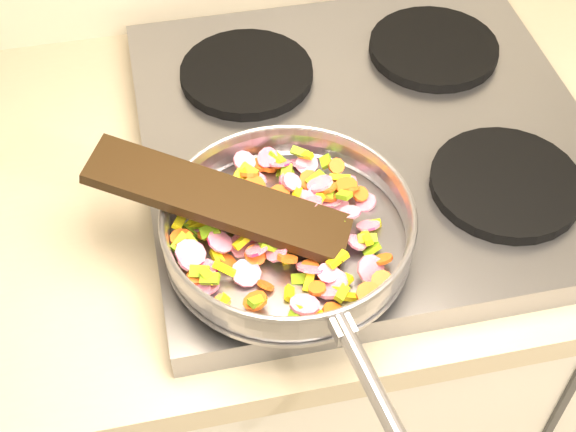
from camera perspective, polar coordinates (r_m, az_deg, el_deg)
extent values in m
cube|color=#939399|center=(1.10, 5.58, 5.41)|extent=(0.60, 0.60, 0.04)
cylinder|color=black|center=(0.96, -0.06, -0.18)|extent=(0.19, 0.19, 0.02)
cylinder|color=black|center=(1.04, 15.24, 2.26)|extent=(0.19, 0.19, 0.02)
cylinder|color=black|center=(1.16, -2.96, 10.10)|extent=(0.19, 0.19, 0.02)
cylinder|color=black|center=(1.23, 10.30, 11.67)|extent=(0.19, 0.19, 0.02)
cylinder|color=#9E9EA5|center=(0.93, 0.00, -1.79)|extent=(0.29, 0.29, 0.01)
torus|color=#9E9EA5|center=(0.91, 0.00, -0.73)|extent=(0.32, 0.32, 0.05)
torus|color=#9E9EA5|center=(0.89, 0.00, 0.17)|extent=(0.29, 0.29, 0.01)
cylinder|color=#9E9EA5|center=(0.77, 6.44, -12.70)|extent=(0.05, 0.19, 0.02)
cube|color=#9E9EA5|center=(0.81, 3.87, -7.88)|extent=(0.03, 0.03, 0.02)
cube|color=yellow|center=(0.93, -6.35, -0.48)|extent=(0.03, 0.01, 0.02)
cube|color=#75AE17|center=(0.97, -2.75, 3.28)|extent=(0.02, 0.02, 0.02)
cylinder|color=#CC135C|center=(0.91, -3.10, -2.09)|extent=(0.05, 0.04, 0.03)
cube|color=#75AE17|center=(0.85, 0.53, -6.93)|extent=(0.02, 0.02, 0.02)
cylinder|color=#CC135C|center=(0.94, -3.95, 1.30)|extent=(0.03, 0.03, 0.02)
cube|color=#75AE17|center=(0.92, 2.09, -0.47)|extent=(0.01, 0.02, 0.01)
cylinder|color=#CC135C|center=(0.93, 3.61, -0.84)|extent=(0.03, 0.03, 0.03)
cube|color=#75AE17|center=(0.94, -5.69, 1.12)|extent=(0.02, 0.03, 0.01)
cube|color=yellow|center=(0.90, -5.07, -2.90)|extent=(0.02, 0.02, 0.01)
cylinder|color=#EC5918|center=(0.98, 1.53, 2.55)|extent=(0.03, 0.03, 0.02)
cube|color=#75AE17|center=(0.93, -6.74, -0.89)|extent=(0.02, 0.03, 0.01)
cube|color=yellow|center=(0.90, -0.24, -2.78)|extent=(0.01, 0.02, 0.02)
cube|color=yellow|center=(0.94, 5.93, -0.60)|extent=(0.03, 0.01, 0.01)
cube|color=#75AE17|center=(0.98, -0.76, 4.19)|extent=(0.02, 0.02, 0.01)
cube|color=#75AE17|center=(0.91, -5.58, -1.05)|extent=(0.02, 0.02, 0.02)
cube|color=#75AE17|center=(0.99, 0.85, 4.56)|extent=(0.02, 0.02, 0.01)
cylinder|color=#CC135C|center=(0.98, -2.28, 2.53)|extent=(0.03, 0.03, 0.01)
cylinder|color=#CC135C|center=(0.96, 3.44, 0.61)|extent=(0.05, 0.04, 0.03)
cylinder|color=#EC5918|center=(0.90, -7.14, -2.82)|extent=(0.02, 0.03, 0.02)
cylinder|color=#EC5918|center=(0.96, -2.80, 2.98)|extent=(0.03, 0.03, 0.03)
cube|color=yellow|center=(0.94, 2.12, 1.09)|extent=(0.02, 0.02, 0.01)
cube|color=#75AE17|center=(0.95, 2.61, 1.58)|extent=(0.03, 0.02, 0.02)
cylinder|color=#EC5918|center=(0.94, 1.17, 0.07)|extent=(0.03, 0.03, 0.02)
cylinder|color=#CC135C|center=(0.89, -7.10, -3.24)|extent=(0.03, 0.04, 0.02)
cylinder|color=#EC5918|center=(0.87, 2.08, -5.17)|extent=(0.03, 0.03, 0.01)
cube|color=yellow|center=(0.97, -3.20, 3.25)|extent=(0.02, 0.03, 0.02)
cube|color=#75AE17|center=(0.90, 2.49, -2.93)|extent=(0.02, 0.02, 0.01)
cylinder|color=#CC135C|center=(0.96, 2.27, 2.32)|extent=(0.05, 0.05, 0.02)
cylinder|color=#EC5918|center=(0.88, -6.47, -4.21)|extent=(0.03, 0.03, 0.01)
cylinder|color=#CC135C|center=(0.88, -5.67, -5.07)|extent=(0.03, 0.03, 0.02)
cylinder|color=#EC5918|center=(0.96, 4.50, 1.92)|extent=(0.03, 0.02, 0.02)
cube|color=#75AE17|center=(0.91, 6.00, -2.40)|extent=(0.02, 0.02, 0.02)
cylinder|color=#EC5918|center=(0.96, 2.82, 1.51)|extent=(0.03, 0.04, 0.01)
cube|color=#75AE17|center=(0.99, -0.21, 3.02)|extent=(0.02, 0.02, 0.01)
cylinder|color=#CC135C|center=(0.98, -0.58, 3.78)|extent=(0.04, 0.03, 0.02)
cube|color=#75AE17|center=(0.89, -1.34, -2.18)|extent=(0.02, 0.02, 0.02)
cylinder|color=#CC135C|center=(0.85, 1.19, -6.31)|extent=(0.05, 0.05, 0.01)
cylinder|color=#CC135C|center=(0.89, -6.95, -2.64)|extent=(0.05, 0.05, 0.02)
cylinder|color=#EC5918|center=(0.96, 5.16, 1.57)|extent=(0.03, 0.03, 0.02)
cylinder|color=#EC5918|center=(0.85, 1.35, -7.39)|extent=(0.04, 0.04, 0.00)
cylinder|color=#CC135C|center=(0.93, 5.73, -0.67)|extent=(0.03, 0.03, 0.02)
cube|color=yellow|center=(0.92, -4.82, -0.09)|extent=(0.03, 0.02, 0.02)
cube|color=#75AE17|center=(0.86, 3.85, -5.49)|extent=(0.02, 0.02, 0.01)
cylinder|color=#EC5918|center=(0.86, 3.37, -7.13)|extent=(0.02, 0.02, 0.01)
cylinder|color=#CC135C|center=(0.99, 1.35, 3.70)|extent=(0.04, 0.04, 0.02)
cube|color=#75AE17|center=(0.92, 0.38, -0.06)|extent=(0.02, 0.02, 0.01)
cube|color=#75AE17|center=(0.87, 6.11, -5.34)|extent=(0.02, 0.02, 0.01)
cylinder|color=#CC135C|center=(0.96, 3.00, 1.23)|extent=(0.04, 0.04, 0.01)
cube|color=yellow|center=(0.99, 1.22, 4.38)|extent=(0.02, 0.02, 0.01)
cylinder|color=#CC135C|center=(0.88, 5.92, -3.81)|extent=(0.05, 0.04, 0.03)
cube|color=yellow|center=(0.93, -6.69, -0.79)|extent=(0.02, 0.02, 0.01)
cylinder|color=#CC135C|center=(0.95, 0.28, 2.44)|extent=(0.02, 0.03, 0.02)
cylinder|color=#CC135C|center=(0.89, -2.24, -2.38)|extent=(0.03, 0.03, 0.02)
cylinder|color=#CC135C|center=(1.00, 0.91, 3.70)|extent=(0.04, 0.04, 0.02)
cube|color=#75AE17|center=(0.89, 0.88, -4.47)|extent=(0.02, 0.02, 0.02)
cylinder|color=#EC5918|center=(0.96, 2.79, 1.08)|extent=(0.03, 0.03, 0.02)
cylinder|color=#CC135C|center=(0.91, -0.62, -1.17)|extent=(0.04, 0.05, 0.03)
cylinder|color=#EC5918|center=(0.93, -4.11, 0.75)|extent=(0.04, 0.04, 0.02)
cube|color=yellow|center=(0.93, -2.24, -0.44)|extent=(0.03, 0.02, 0.01)
cylinder|color=#CC135C|center=(0.88, 1.61, -3.69)|extent=(0.05, 0.04, 0.03)
cylinder|color=#EC5918|center=(0.95, -0.62, 1.47)|extent=(0.04, 0.03, 0.03)
cylinder|color=#EC5918|center=(0.89, 6.77, -3.06)|extent=(0.03, 0.03, 0.02)
cube|color=#75AE17|center=(0.91, 3.45, -0.71)|extent=(0.02, 0.02, 0.02)
cylinder|color=#CC135C|center=(0.90, -4.86, -1.84)|extent=(0.03, 0.04, 0.02)
cylinder|color=#EC5918|center=(0.85, -2.35, -6.06)|extent=(0.03, 0.04, 0.02)
cylinder|color=#EC5918|center=(0.88, -0.05, -3.02)|extent=(0.03, 0.03, 0.02)
cylinder|color=#CC135C|center=(0.88, -2.99, -4.06)|extent=(0.04, 0.04, 0.02)
cylinder|color=#CC135C|center=(0.96, -1.31, 1.18)|extent=(0.03, 0.04, 0.02)
cylinder|color=#CC135C|center=(0.89, -0.81, -2.53)|extent=(0.03, 0.03, 0.02)
cylinder|color=#CC135C|center=(0.96, 5.54, 0.96)|extent=(0.03, 0.03, 0.01)
cube|color=yellow|center=(0.91, -7.23, -3.07)|extent=(0.02, 0.01, 0.01)
cube|color=#75AE17|center=(0.88, -6.32, -3.95)|extent=(0.03, 0.02, 0.01)
cylinder|color=#CC135C|center=(0.88, 3.26, -4.79)|extent=(0.04, 0.05, 0.03)
cylinder|color=#EC5918|center=(0.90, -4.24, -3.26)|extent=(0.03, 0.04, 0.03)
cylinder|color=#EC5918|center=(0.96, -4.08, 1.96)|extent=(0.03, 0.03, 0.02)
cylinder|color=#CC135C|center=(0.88, -6.31, -5.39)|extent=(0.04, 0.04, 0.02)
cylinder|color=#CC135C|center=(0.88, 2.87, -4.06)|extent=(0.03, 0.03, 0.01)
cylinder|color=#CC135C|center=(0.93, 1.47, 0.80)|extent=(0.05, 0.04, 0.03)
cylinder|color=#CC135C|center=(0.99, 3.94, 2.47)|extent=(0.05, 0.05, 0.02)
cylinder|color=#CC135C|center=(0.98, -4.68, 2.00)|extent=(0.05, 0.05, 0.02)
cube|color=yellow|center=(0.92, 2.41, -0.18)|extent=(0.02, 0.02, 0.02)
cylinder|color=#EC5918|center=(0.99, -0.70, 3.62)|extent=(0.03, 0.03, 0.02)
cube|color=yellow|center=(0.92, 2.39, -1.96)|extent=(0.02, 0.02, 0.01)
cylinder|color=#CC135C|center=(0.97, 4.14, 2.20)|extent=(0.04, 0.04, 0.02)
cylinder|color=#EC5918|center=(0.95, -2.61, 0.36)|extent=(0.04, 0.04, 0.02)
cube|color=#75AE17|center=(0.90, -6.94, -1.88)|extent=(0.02, 0.02, 0.02)
cylinder|color=#CC135C|center=(0.93, -6.05, -0.84)|extent=(0.03, 0.03, 0.02)
cube|color=yellow|center=(0.96, -3.34, 2.74)|extent=(0.02, 0.02, 0.02)
cube|color=yellow|center=(0.87, 4.33, -5.74)|extent=(0.03, 0.01, 0.02)
cylinder|color=#EC5918|center=(0.90, -7.56, -1.59)|extent=(0.04, 0.04, 0.01)
cube|color=#75AE17|center=(0.91, -1.42, -0.58)|extent=(0.03, 0.02, 0.01)
cube|color=yellow|center=(0.88, 1.52, -4.55)|extent=(0.02, 0.03, 0.02)
cylinder|color=#CC135C|center=(0.93, 2.44, -0.57)|extent=(0.03, 0.04, 0.02)
cube|color=yellow|center=(0.90, 0.31, -1.09)|extent=(0.03, 0.03, 0.01)
cube|color=#75AE17|center=(0.85, -2.24, -6.09)|extent=(0.02, 0.02, 0.01)
cylinder|color=#CC135C|center=(0.97, -5.42, 1.55)|extent=(0.04, 0.04, 0.02)
cylinder|color=#CC135C|center=(0.94, -4.65, -0.13)|extent=(0.04, 0.04, 0.01)
cylinder|color=#EC5918|center=(0.89, -2.34, -2.81)|extent=(0.04, 0.03, 0.02)
cylinder|color=#EC5918|center=(0.97, -5.68, 2.33)|extent=(0.03, 0.03, 0.02)
cube|color=yellow|center=(0.93, -3.57, -0.72)|extent=(0.03, 0.02, 0.01)
cube|color=#75AE17|center=(0.98, -0.11, 3.13)|extent=(0.02, 0.02, 0.01)
cube|color=yellow|center=(0.87, 0.09, -5.52)|extent=(0.02, 0.02, 0.01)
cylinder|color=#EC5918|center=(0.97, 2.43, 2.24)|extent=(0.02, 0.03, 0.01)
cube|color=#75AE17|center=(0.90, -7.79, -1.83)|extent=(0.02, 0.02, 0.01)
cube|color=yellow|center=(0.88, -4.56, -3.73)|extent=(0.03, 0.02, 0.02)
cylinder|color=#EC5918|center=(0.92, -5.81, -1.32)|extent=(0.03, 0.03, 0.02)
cylinder|color=#CC135C|center=(0.98, -3.11, 3.91)|extent=(0.03, 0.03, 0.02)
cylinder|color=#EC5918|center=(1.00, -1.96, 3.68)|extent=(0.03, 0.03, 0.01)
cube|color=#75AE17|center=(0.97, -3.26, 2.95)|extent=(0.01, 0.02, 0.01)
cylinder|color=#EC5918|center=(0.95, 2.93, 2.02)|extent=(0.03, 0.03, 0.02)
cylinder|color=#CC135C|center=(0.91, 4.91, -1.89)|extent=(0.03, 0.03, 0.02)
cube|color=yellow|center=(0.86, -4.86, -6.23)|extent=(0.02, 0.02, 0.02)
cube|color=yellow|center=(0.95, 0.63, 1.68)|extent=(0.02, 0.02, 0.02)
cylinder|color=#CC135C|center=(0.88, 3.05, -5.23)|extent=(0.05, 0.04, 0.02)
cube|color=yellow|center=(0.91, 5.64, -1.59)|extent=(0.01, 0.02, 0.02)
cube|color=yellow|center=(0.88, 3.94, -4.80)|extent=(0.03, 0.02, 0.01)
cube|color=#75AE17|center=(0.93, -5.94, -0.93)|extent=(0.03, 0.02, 0.02)
cylinder|color=#EC5918|center=(0.89, 1.58, -3.61)|extent=(0.03, 0.03, 0.01)
cube|color=yellow|center=(0.92, -7.70, -0.34)|extent=(0.02, 0.03, 0.01)
cylinder|color=#CC135C|center=(0.96, 2.30, 1.42)|extent=(0.03, 0.04, 0.02)
cylinder|color=#EC5918|center=(0.86, 5.76, -5.54)|extent=(0.04, 0.04, 0.01)
cube|color=yellow|center=(0.90, -3.20, -1.75)|extent=(0.03, 0.02, 0.02)
cylinder|color=#EC5918|center=(0.86, 3.26, -6.87)|extent=(0.04, 0.04, 0.02)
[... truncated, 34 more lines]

